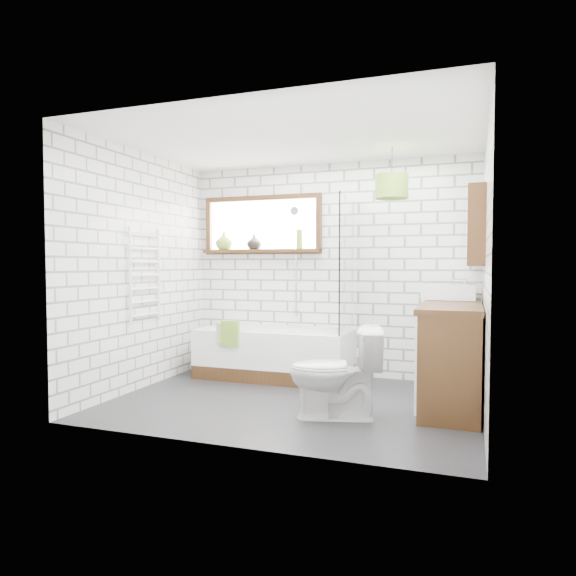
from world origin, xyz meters
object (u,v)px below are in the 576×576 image
(vanity, at_px, (452,353))
(toilet, at_px, (335,372))
(bathtub, at_px, (274,353))
(pendant, at_px, (392,187))
(basin, at_px, (449,292))

(vanity, bearing_deg, toilet, -138.12)
(bathtub, height_order, pendant, pendant)
(bathtub, bearing_deg, toilet, -50.71)
(basin, relative_size, pendant, 1.58)
(toilet, bearing_deg, pendant, 147.86)
(bathtub, xyz_separation_m, basin, (1.92, 0.04, 0.75))
(bathtub, xyz_separation_m, vanity, (1.98, -0.46, 0.19))
(vanity, xyz_separation_m, basin, (-0.06, 0.50, 0.55))
(vanity, xyz_separation_m, toilet, (-0.92, -0.83, -0.08))
(bathtub, relative_size, toilet, 2.22)
(basin, height_order, toilet, basin)
(basin, bearing_deg, toilet, -123.05)
(bathtub, bearing_deg, vanity, -13.04)
(pendant, bearing_deg, vanity, -19.30)
(bathtub, relative_size, basin, 3.36)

